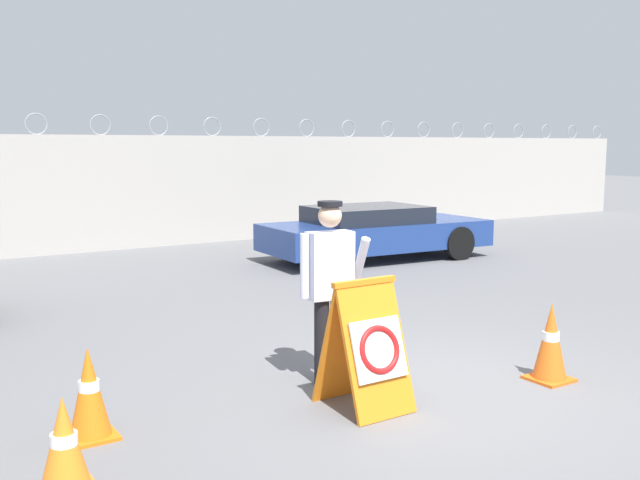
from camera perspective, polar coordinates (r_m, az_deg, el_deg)
name	(u,v)px	position (r m, az deg, el deg)	size (l,w,h in m)	color
ground_plane	(439,390)	(7.21, 9.51, -11.78)	(90.00, 90.00, 0.00)	slate
perimeter_wall	(103,193)	(16.82, -16.97, 3.64)	(36.00, 0.30, 3.06)	#ADA8A0
barricade_sign	(367,345)	(6.50, 3.78, -8.37)	(0.68, 0.77, 1.19)	orange
security_guard	(330,282)	(7.07, 0.80, -3.35)	(0.65, 0.44, 1.84)	black
traffic_cone_near	(551,342)	(7.65, 17.97, -7.78)	(0.40, 0.40, 0.80)	orange
traffic_cone_mid	(64,448)	(5.30, -19.78, -15.36)	(0.43, 0.43, 0.72)	orange
traffic_cone_far	(89,393)	(6.21, -17.98, -11.57)	(0.40, 0.40, 0.77)	orange
parked_car_far_side	(374,231)	(14.87, 4.37, 0.70)	(4.87, 2.20, 1.13)	black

